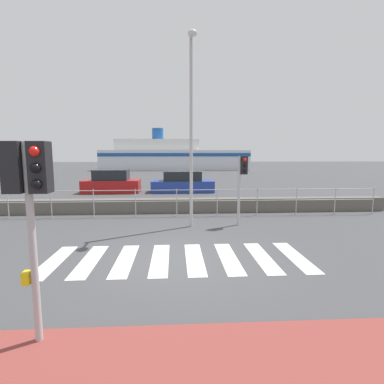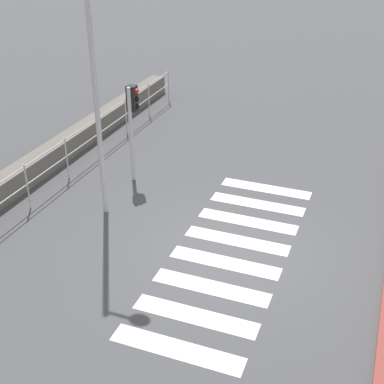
{
  "view_description": "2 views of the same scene",
  "coord_description": "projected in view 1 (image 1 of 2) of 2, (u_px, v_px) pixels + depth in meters",
  "views": [
    {
      "loc": [
        -0.08,
        -7.53,
        2.77
      ],
      "look_at": [
        0.48,
        2.0,
        1.5
      ],
      "focal_mm": 28.0,
      "sensor_mm": 36.0,
      "label": 1
    },
    {
      "loc": [
        -9.42,
        -2.67,
        6.76
      ],
      "look_at": [
        0.16,
        1.0,
        1.2
      ],
      "focal_mm": 50.0,
      "sensor_mm": 36.0,
      "label": 2
    }
  ],
  "objects": [
    {
      "name": "sidewalk_brick",
      "position": [
        182.0,
        370.0,
        3.76
      ],
      "size": [
        24.0,
        1.8,
        0.12
      ],
      "color": "brown",
      "rests_on": "ground_plane"
    },
    {
      "name": "streetlamp",
      "position": [
        191.0,
        113.0,
        10.56
      ],
      "size": [
        0.32,
        0.98,
        6.8
      ],
      "color": "#B2B2B5",
      "rests_on": "ground_plane"
    },
    {
      "name": "parked_car_blue",
      "position": [
        183.0,
        183.0,
        20.97
      ],
      "size": [
        4.33,
        1.73,
        1.46
      ],
      "color": "#233D9E",
      "rests_on": "ground_plane"
    },
    {
      "name": "ferry_boat",
      "position": [
        172.0,
        157.0,
        48.48
      ],
      "size": [
        22.9,
        7.78,
        6.56
      ],
      "color": "silver",
      "rests_on": "ground_plane"
    },
    {
      "name": "crosswalk",
      "position": [
        177.0,
        259.0,
        7.82
      ],
      "size": [
        6.75,
        2.4,
        0.01
      ],
      "color": "silver",
      "rests_on": "ground_plane"
    },
    {
      "name": "seawall",
      "position": [
        177.0,
        205.0,
        13.88
      ],
      "size": [
        19.69,
        0.55,
        0.63
      ],
      "color": "#605B54",
      "rests_on": "ground_plane"
    },
    {
      "name": "ground_plane",
      "position": [
        178.0,
        259.0,
        7.82
      ],
      "size": [
        160.0,
        160.0,
        0.0
      ],
      "primitive_type": "plane",
      "color": "#424244"
    },
    {
      "name": "traffic_light_far",
      "position": [
        242.0,
        175.0,
        11.23
      ],
      "size": [
        0.34,
        0.32,
        2.63
      ],
      "color": "#B2B2B5",
      "rests_on": "ground_plane"
    },
    {
      "name": "parked_car_red",
      "position": [
        112.0,
        183.0,
        20.68
      ],
      "size": [
        3.86,
        1.75,
        1.58
      ],
      "color": "#B21919",
      "rests_on": "ground_plane"
    },
    {
      "name": "traffic_light_near",
      "position": [
        28.0,
        190.0,
        3.98
      ],
      "size": [
        0.58,
        0.41,
        2.91
      ],
      "color": "#B2B2B5",
      "rests_on": "ground_plane"
    },
    {
      "name": "harbor_fence",
      "position": [
        177.0,
        198.0,
        12.95
      ],
      "size": [
        17.76,
        0.04,
        1.21
      ],
      "color": "#B2B2B5",
      "rests_on": "ground_plane"
    }
  ]
}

